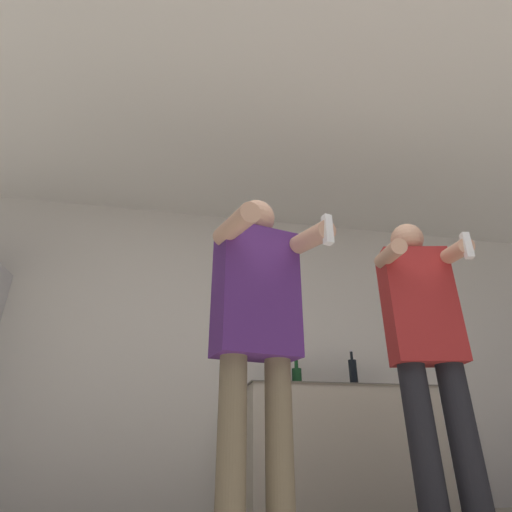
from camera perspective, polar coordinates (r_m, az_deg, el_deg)
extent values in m
cube|color=silver|center=(3.63, -0.98, -12.65)|extent=(7.00, 0.06, 2.55)
cube|color=silver|center=(3.04, 3.59, 18.24)|extent=(7.00, 3.19, 0.05)
cube|color=#BCB29E|center=(3.39, 11.86, -25.50)|extent=(1.43, 0.60, 0.88)
cube|color=#676256|center=(3.42, 11.18, -18.05)|extent=(1.46, 0.63, 0.01)
cylinder|color=black|center=(3.54, 13.74, -16.09)|extent=(0.07, 0.07, 0.23)
cylinder|color=black|center=(3.57, 13.48, -13.67)|extent=(0.02, 0.02, 0.07)
sphere|color=silver|center=(3.57, 13.42, -13.09)|extent=(0.03, 0.03, 0.03)
cylinder|color=black|center=(3.34, 3.48, -16.59)|extent=(0.07, 0.07, 0.19)
cylinder|color=black|center=(3.36, 3.42, -14.24)|extent=(0.02, 0.02, 0.09)
sphere|color=maroon|center=(3.37, 3.40, -13.49)|extent=(0.03, 0.03, 0.03)
cylinder|color=#194723|center=(3.37, 5.86, -16.95)|extent=(0.08, 0.08, 0.15)
cylinder|color=#194723|center=(3.39, 5.77, -15.06)|extent=(0.03, 0.03, 0.08)
sphere|color=maroon|center=(3.40, 5.74, -14.39)|extent=(0.03, 0.03, 0.03)
cylinder|color=#75664C|center=(1.77, -3.57, -27.40)|extent=(0.12, 0.12, 0.83)
cylinder|color=#75664C|center=(1.86, 3.41, -27.31)|extent=(0.12, 0.12, 0.83)
cube|color=#4C236B|center=(1.93, 0.00, -5.20)|extent=(0.42, 0.28, 0.62)
sphere|color=tan|center=(2.10, 0.00, 5.36)|extent=(0.20, 0.20, 0.20)
cylinder|color=tan|center=(1.80, -3.05, 4.34)|extent=(0.18, 0.40, 0.16)
cylinder|color=tan|center=(1.95, 7.17, 2.18)|extent=(0.18, 0.40, 0.16)
cube|color=white|center=(1.79, 10.18, 3.73)|extent=(0.04, 0.04, 0.14)
cylinder|color=black|center=(2.30, 23.04, -24.79)|extent=(0.14, 0.14, 0.86)
cylinder|color=black|center=(2.37, 27.94, -23.91)|extent=(0.14, 0.14, 0.86)
cube|color=maroon|center=(2.43, 22.25, -6.58)|extent=(0.40, 0.27, 0.65)
sphere|color=tan|center=(2.59, 20.75, 2.22)|extent=(0.19, 0.19, 0.19)
cylinder|color=tan|center=(2.32, 18.57, 0.22)|extent=(0.15, 0.34, 0.14)
cylinder|color=tan|center=(2.45, 26.28, 0.27)|extent=(0.15, 0.34, 0.14)
cube|color=white|center=(2.31, 27.91, 1.33)|extent=(0.04, 0.04, 0.14)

